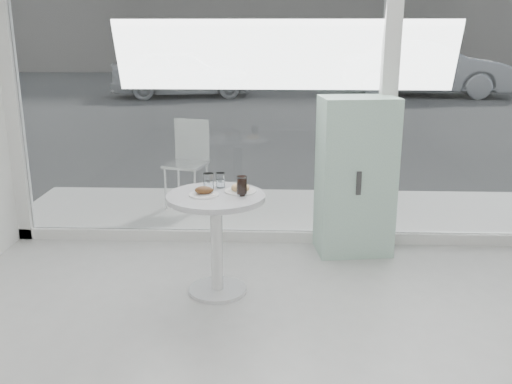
{
  "coord_description": "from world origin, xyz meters",
  "views": [
    {
      "loc": [
        -0.05,
        -2.04,
        1.93
      ],
      "look_at": [
        -0.2,
        1.7,
        0.85
      ],
      "focal_mm": 40.0,
      "sensor_mm": 36.0,
      "label": 1
    }
  ],
  "objects_px": {
    "plate_donut": "(240,189)",
    "cola_glass": "(242,186)",
    "patio_chair": "(188,157)",
    "water_tumbler_a": "(209,183)",
    "main_table": "(216,223)",
    "car_silver": "(426,69)",
    "water_tumbler_b": "(220,181)",
    "mint_cabinet": "(355,177)",
    "plate_fritter": "(204,192)",
    "car_white": "(182,73)"
  },
  "relations": [
    {
      "from": "water_tumbler_a",
      "to": "patio_chair",
      "type": "bearing_deg",
      "value": 103.31
    },
    {
      "from": "car_white",
      "to": "cola_glass",
      "type": "xyz_separation_m",
      "value": [
        2.57,
        -12.73,
        0.16
      ]
    },
    {
      "from": "plate_donut",
      "to": "cola_glass",
      "type": "xyz_separation_m",
      "value": [
        0.02,
        -0.09,
        0.05
      ]
    },
    {
      "from": "cola_glass",
      "to": "plate_donut",
      "type": "bearing_deg",
      "value": 100.82
    },
    {
      "from": "plate_fritter",
      "to": "water_tumbler_a",
      "type": "bearing_deg",
      "value": 85.19
    },
    {
      "from": "plate_fritter",
      "to": "water_tumbler_a",
      "type": "height_order",
      "value": "water_tumbler_a"
    },
    {
      "from": "mint_cabinet",
      "to": "car_white",
      "type": "relative_size",
      "value": 0.34
    },
    {
      "from": "main_table",
      "to": "plate_donut",
      "type": "relative_size",
      "value": 3.31
    },
    {
      "from": "mint_cabinet",
      "to": "car_silver",
      "type": "relative_size",
      "value": 0.29
    },
    {
      "from": "plate_donut",
      "to": "water_tumbler_a",
      "type": "bearing_deg",
      "value": 169.42
    },
    {
      "from": "main_table",
      "to": "car_white",
      "type": "relative_size",
      "value": 0.19
    },
    {
      "from": "patio_chair",
      "to": "cola_glass",
      "type": "height_order",
      "value": "patio_chair"
    },
    {
      "from": "patio_chair",
      "to": "plate_fritter",
      "type": "xyz_separation_m",
      "value": [
        0.45,
        -2.1,
        0.22
      ]
    },
    {
      "from": "car_silver",
      "to": "water_tumbler_a",
      "type": "bearing_deg",
      "value": 166.82
    },
    {
      "from": "patio_chair",
      "to": "plate_donut",
      "type": "relative_size",
      "value": 4.0
    },
    {
      "from": "mint_cabinet",
      "to": "cola_glass",
      "type": "height_order",
      "value": "mint_cabinet"
    },
    {
      "from": "main_table",
      "to": "car_silver",
      "type": "height_order",
      "value": "car_silver"
    },
    {
      "from": "water_tumbler_a",
      "to": "water_tumbler_b",
      "type": "bearing_deg",
      "value": 42.78
    },
    {
      "from": "patio_chair",
      "to": "plate_fritter",
      "type": "height_order",
      "value": "patio_chair"
    },
    {
      "from": "patio_chair",
      "to": "water_tumbler_b",
      "type": "distance_m",
      "value": 1.97
    },
    {
      "from": "main_table",
      "to": "patio_chair",
      "type": "distance_m",
      "value": 2.14
    },
    {
      "from": "main_table",
      "to": "water_tumbler_a",
      "type": "relative_size",
      "value": 6.06
    },
    {
      "from": "water_tumbler_a",
      "to": "car_silver",
      "type": "bearing_deg",
      "value": 69.97
    },
    {
      "from": "mint_cabinet",
      "to": "water_tumbler_b",
      "type": "distance_m",
      "value": 1.31
    },
    {
      "from": "car_silver",
      "to": "patio_chair",
      "type": "bearing_deg",
      "value": 161.69
    },
    {
      "from": "cola_glass",
      "to": "water_tumbler_a",
      "type": "bearing_deg",
      "value": 152.73
    },
    {
      "from": "mint_cabinet",
      "to": "plate_donut",
      "type": "distance_m",
      "value": 1.25
    },
    {
      "from": "plate_donut",
      "to": "car_white",
      "type": "bearing_deg",
      "value": 101.41
    },
    {
      "from": "main_table",
      "to": "patio_chair",
      "type": "bearing_deg",
      "value": 104.28
    },
    {
      "from": "car_silver",
      "to": "water_tumbler_a",
      "type": "xyz_separation_m",
      "value": [
        -4.79,
        -13.13,
        0.03
      ]
    },
    {
      "from": "plate_donut",
      "to": "cola_glass",
      "type": "relative_size",
      "value": 1.64
    },
    {
      "from": "cola_glass",
      "to": "main_table",
      "type": "bearing_deg",
      "value": 176.57
    },
    {
      "from": "patio_chair",
      "to": "cola_glass",
      "type": "relative_size",
      "value": 6.58
    },
    {
      "from": "plate_fritter",
      "to": "mint_cabinet",
      "type": "bearing_deg",
      "value": 37.14
    },
    {
      "from": "car_silver",
      "to": "water_tumbler_b",
      "type": "bearing_deg",
      "value": 167.03
    },
    {
      "from": "water_tumbler_a",
      "to": "plate_fritter",
      "type": "bearing_deg",
      "value": -94.81
    },
    {
      "from": "mint_cabinet",
      "to": "plate_donut",
      "type": "relative_size",
      "value": 5.92
    },
    {
      "from": "plate_fritter",
      "to": "plate_donut",
      "type": "bearing_deg",
      "value": 22.34
    },
    {
      "from": "water_tumbler_a",
      "to": "water_tumbler_b",
      "type": "height_order",
      "value": "water_tumbler_a"
    },
    {
      "from": "car_silver",
      "to": "main_table",
      "type": "bearing_deg",
      "value": 167.24
    },
    {
      "from": "mint_cabinet",
      "to": "water_tumbler_a",
      "type": "height_order",
      "value": "mint_cabinet"
    },
    {
      "from": "mint_cabinet",
      "to": "patio_chair",
      "type": "relative_size",
      "value": 1.48
    },
    {
      "from": "patio_chair",
      "to": "car_silver",
      "type": "distance_m",
      "value": 12.34
    },
    {
      "from": "plate_donut",
      "to": "water_tumbler_a",
      "type": "relative_size",
      "value": 1.83
    },
    {
      "from": "water_tumbler_b",
      "to": "car_silver",
      "type": "bearing_deg",
      "value": 70.18
    },
    {
      "from": "mint_cabinet",
      "to": "cola_glass",
      "type": "bearing_deg",
      "value": -143.91
    },
    {
      "from": "main_table",
      "to": "water_tumbler_b",
      "type": "height_order",
      "value": "water_tumbler_b"
    },
    {
      "from": "main_table",
      "to": "plate_donut",
      "type": "height_order",
      "value": "plate_donut"
    },
    {
      "from": "mint_cabinet",
      "to": "plate_fritter",
      "type": "bearing_deg",
      "value": -150.57
    },
    {
      "from": "patio_chair",
      "to": "main_table",
      "type": "bearing_deg",
      "value": -61.55
    }
  ]
}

